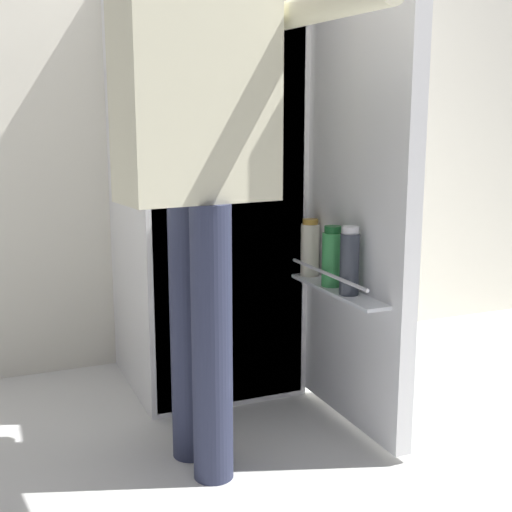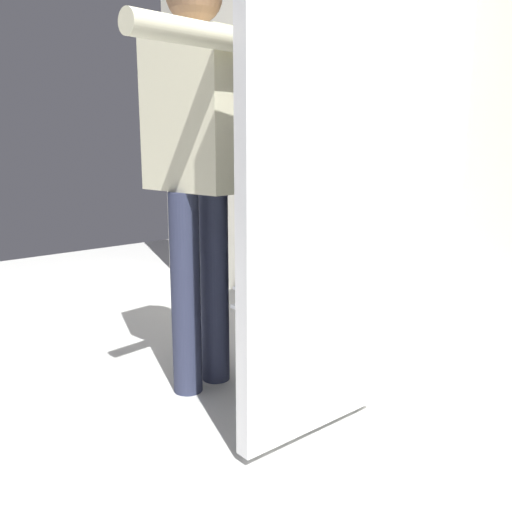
# 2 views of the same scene
# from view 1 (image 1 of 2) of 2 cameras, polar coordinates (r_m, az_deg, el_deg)

# --- Properties ---
(ground_plane) EXTENTS (6.69, 6.69, 0.00)m
(ground_plane) POSITION_cam_1_polar(r_m,az_deg,el_deg) (2.40, 0.18, -14.89)
(ground_plane) COLOR silver
(kitchen_wall) EXTENTS (4.40, 0.10, 2.47)m
(kitchen_wall) POSITION_cam_1_polar(r_m,az_deg,el_deg) (3.05, -7.02, 14.51)
(kitchen_wall) COLOR silver
(kitchen_wall) RESTS_ON ground_plane
(refrigerator) EXTENTS (0.68, 1.27, 1.63)m
(refrigerator) POSITION_cam_1_polar(r_m,az_deg,el_deg) (2.66, -3.64, 6.02)
(refrigerator) COLOR white
(refrigerator) RESTS_ON ground_plane
(person) EXTENTS (0.61, 0.73, 1.67)m
(person) POSITION_cam_1_polar(r_m,az_deg,el_deg) (1.96, -4.76, 9.73)
(person) COLOR #2D334C
(person) RESTS_ON ground_plane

